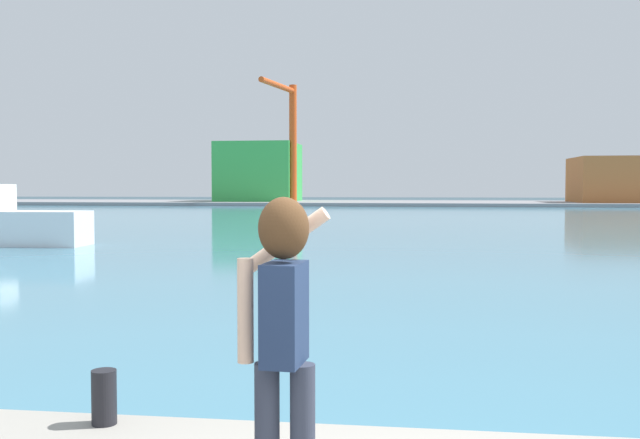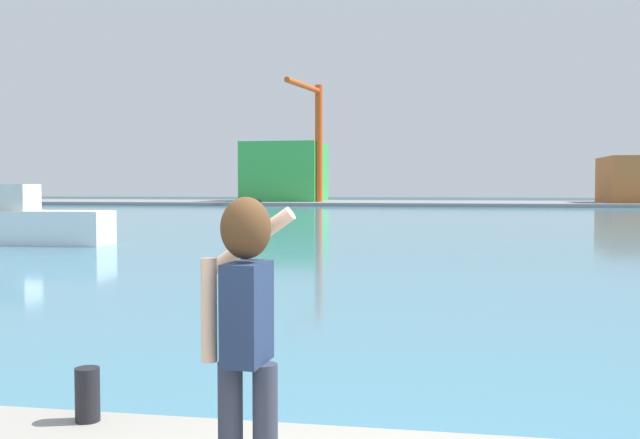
{
  "view_description": "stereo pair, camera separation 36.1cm",
  "coord_description": "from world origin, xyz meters",
  "views": [
    {
      "loc": [
        0.02,
        -3.21,
        2.4
      ],
      "look_at": [
        -1.18,
        5.67,
        1.98
      ],
      "focal_mm": 39.55,
      "sensor_mm": 36.0,
      "label": 1
    },
    {
      "loc": [
        0.38,
        -3.15,
        2.4
      ],
      "look_at": [
        -1.18,
        5.67,
        1.98
      ],
      "focal_mm": 39.55,
      "sensor_mm": 36.0,
      "label": 2
    }
  ],
  "objects": [
    {
      "name": "harbor_bollard",
      "position": [
        -2.3,
        1.77,
        0.81
      ],
      "size": [
        0.19,
        0.19,
        0.41
      ],
      "primitive_type": "cylinder",
      "color": "black",
      "rests_on": "quay_promenade"
    },
    {
      "name": "port_crane",
      "position": [
        -16.26,
        87.45,
        9.88
      ],
      "size": [
        2.77,
        11.17,
        15.37
      ],
      "color": "#D84C19",
      "rests_on": "far_shore_dock"
    },
    {
      "name": "ground_plane",
      "position": [
        0.0,
        50.0,
        0.0
      ],
      "size": [
        220.0,
        220.0,
        0.0
      ],
      "primitive_type": "plane",
      "color": "#334751"
    },
    {
      "name": "harbor_water",
      "position": [
        0.0,
        52.0,
        0.01
      ],
      "size": [
        140.0,
        100.0,
        0.02
      ],
      "primitive_type": "cube",
      "color": "teal",
      "rests_on": "ground_plane"
    },
    {
      "name": "far_shore_dock",
      "position": [
        0.0,
        92.0,
        0.22
      ],
      "size": [
        140.0,
        20.0,
        0.44
      ],
      "primitive_type": "cube",
      "color": "gray",
      "rests_on": "ground_plane"
    },
    {
      "name": "boat_moored",
      "position": [
        -16.88,
        23.37,
        0.93
      ],
      "size": [
        7.22,
        2.17,
        2.49
      ],
      "rotation": [
        0.0,
        0.0,
        0.04
      ],
      "color": "white",
      "rests_on": "harbor_water"
    },
    {
      "name": "person_photographer",
      "position": [
        -0.7,
        0.57,
        1.67
      ],
      "size": [
        0.53,
        0.56,
        1.74
      ],
      "rotation": [
        0.0,
        0.0,
        1.5
      ],
      "color": "#2D3342",
      "rests_on": "quay_promenade"
    },
    {
      "name": "warehouse_left",
      "position": [
        -21.57,
        93.11,
        4.46
      ],
      "size": [
        10.41,
        11.05,
        8.05
      ],
      "primitive_type": "cube",
      "color": "green",
      "rests_on": "far_shore_dock"
    }
  ]
}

